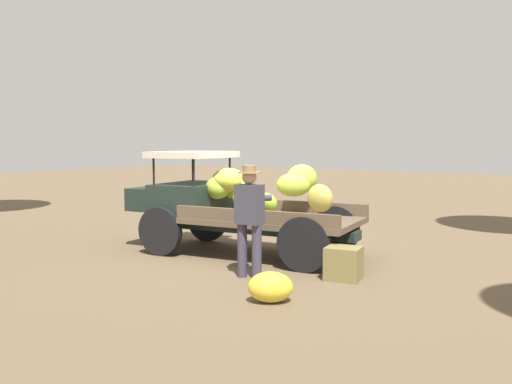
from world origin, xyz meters
The scene contains 5 objects.
ground_plane centered at (0.00, 0.00, 0.00)m, with size 60.00×60.00×0.00m, color brown.
truck centered at (0.41, -0.09, 0.94)m, with size 4.61×2.28×1.88m.
farmer centered at (-1.03, 1.23, 0.97)m, with size 0.53×0.47×1.71m.
wooden_crate centered at (-2.24, 0.51, 0.25)m, with size 0.51×0.44×0.49m, color olive.
loose_banana_bunch centered at (-1.99, 2.09, 0.20)m, with size 0.58×0.40×0.40m, color yellow.
Camera 1 is at (-5.69, 7.62, 2.03)m, focal length 37.24 mm.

